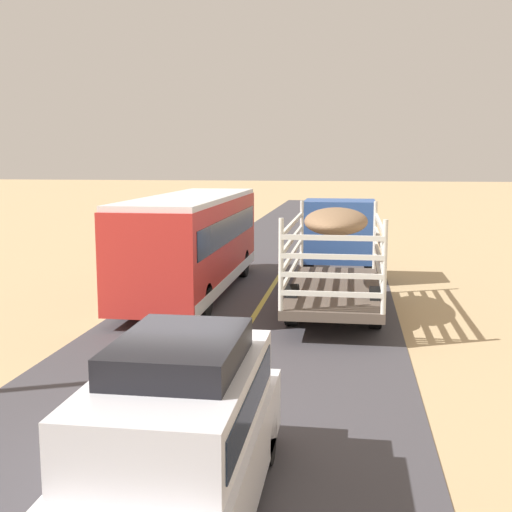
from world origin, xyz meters
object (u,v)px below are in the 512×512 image
suv_near (182,428)px  livestock_truck (338,239)px  bus (193,241)px  boulder_mid_field (109,238)px

suv_near → livestock_truck: (1.58, 13.92, 0.64)m
livestock_truck → bus: 4.76m
livestock_truck → boulder_mid_field: bearing=140.3°
bus → suv_near: bearing=-76.6°
bus → boulder_mid_field: bus is taller
livestock_truck → bus: size_ratio=0.97×
livestock_truck → bus: bearing=-168.2°
suv_near → livestock_truck: livestock_truck is taller
livestock_truck → suv_near: bearing=-96.5°
bus → boulder_mid_field: size_ratio=10.09×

